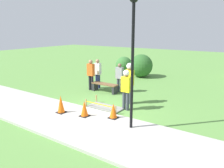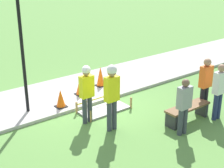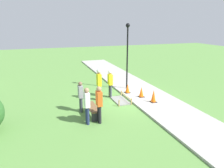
{
  "view_description": "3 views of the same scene",
  "coord_description": "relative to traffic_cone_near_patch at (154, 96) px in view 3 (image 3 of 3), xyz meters",
  "views": [
    {
      "loc": [
        5.27,
        -6.91,
        3.42
      ],
      "look_at": [
        -0.57,
        1.81,
        0.77
      ],
      "focal_mm": 35.0,
      "sensor_mm": 36.0,
      "label": 1
    },
    {
      "loc": [
        5.76,
        8.49,
        4.72
      ],
      "look_at": [
        0.17,
        1.27,
        1.2
      ],
      "focal_mm": 55.0,
      "sensor_mm": 36.0,
      "label": 2
    },
    {
      "loc": [
        -11.47,
        5.01,
        4.51
      ],
      "look_at": [
        0.13,
        0.98,
        1.04
      ],
      "focal_mm": 35.0,
      "sensor_mm": 36.0,
      "label": 3
    }
  ],
  "objects": [
    {
      "name": "bystander_in_gray_shirt",
      "position": [
        -1.29,
        4.15,
        0.52
      ],
      "size": [
        0.4,
        0.23,
        1.73
      ],
      "color": "navy",
      "rests_on": "ground_plane"
    },
    {
      "name": "bystander_in_white_shirt",
      "position": [
        0.23,
        4.14,
        0.45
      ],
      "size": [
        0.4,
        0.22,
        1.62
      ],
      "color": "#383D47",
      "rests_on": "ground_plane"
    },
    {
      "name": "bystander_in_orange_shirt",
      "position": [
        -1.36,
        3.6,
        0.54
      ],
      "size": [
        0.4,
        0.23,
        1.76
      ],
      "color": "black",
      "rests_on": "ground_plane"
    },
    {
      "name": "sidewalk",
      "position": [
        1.12,
        -0.29,
        -0.41
      ],
      "size": [
        28.0,
        2.77,
        0.1
      ],
      "color": "#ADAAA3",
      "rests_on": "ground_plane"
    },
    {
      "name": "worker_supervisor",
      "position": [
        1.9,
        1.97,
        0.59
      ],
      "size": [
        0.4,
        0.25,
        1.77
      ],
      "color": "#383D47",
      "rests_on": "ground_plane"
    },
    {
      "name": "worker_assistant",
      "position": [
        1.61,
        2.76,
        0.72
      ],
      "size": [
        0.4,
        0.28,
        1.93
      ],
      "color": "#383D47",
      "rests_on": "ground_plane"
    },
    {
      "name": "traffic_cone_sidewalk_edge",
      "position": [
        2.08,
        0.72,
        -0.07
      ],
      "size": [
        0.34,
        0.34,
        0.58
      ],
      "color": "black",
      "rests_on": "sidewalk"
    },
    {
      "name": "lamppost_near",
      "position": [
        3.05,
        0.37,
        2.46
      ],
      "size": [
        0.28,
        0.28,
        4.37
      ],
      "color": "black",
      "rests_on": "sidewalk"
    },
    {
      "name": "park_bench",
      "position": [
        -0.48,
        3.72,
        -0.12
      ],
      "size": [
        1.54,
        0.44,
        0.49
      ],
      "color": "#2D2D33",
      "rests_on": "ground_plane"
    },
    {
      "name": "wet_concrete_patch",
      "position": [
        1.04,
        1.63,
        -0.42
      ],
      "size": [
        1.63,
        0.81,
        0.38
      ],
      "color": "gray",
      "rests_on": "ground_plane"
    },
    {
      "name": "ground_plane",
      "position": [
        1.12,
        1.1,
        -0.46
      ],
      "size": [
        60.0,
        60.0,
        0.0
      ],
      "primitive_type": "plane",
      "color": "#5B8E42"
    },
    {
      "name": "traffic_cone_far_patch",
      "position": [
        1.04,
        0.24,
        -0.05
      ],
      "size": [
        0.34,
        0.34,
        0.63
      ],
      "color": "black",
      "rests_on": "sidewalk"
    },
    {
      "name": "traffic_cone_near_patch",
      "position": [
        0.0,
        0.0,
        0.0
      ],
      "size": [
        0.34,
        0.34,
        0.73
      ],
      "color": "black",
      "rests_on": "sidewalk"
    }
  ]
}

